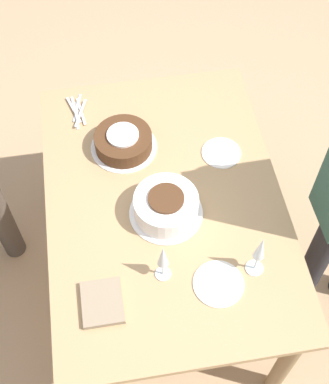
% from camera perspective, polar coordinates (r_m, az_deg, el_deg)
% --- Properties ---
extents(ground_plane, '(12.00, 12.00, 0.00)m').
position_cam_1_polar(ground_plane, '(2.86, -0.00, -9.10)').
color(ground_plane, tan).
extents(dining_table, '(1.39, 0.97, 0.76)m').
position_cam_1_polar(dining_table, '(2.29, -0.00, -2.29)').
color(dining_table, tan).
rests_on(dining_table, ground_plane).
extents(cake_center_white, '(0.30, 0.30, 0.12)m').
position_cam_1_polar(cake_center_white, '(2.11, 0.17, -1.52)').
color(cake_center_white, white).
rests_on(cake_center_white, dining_table).
extents(cake_front_chocolate, '(0.29, 0.29, 0.09)m').
position_cam_1_polar(cake_front_chocolate, '(2.33, -4.41, 5.39)').
color(cake_front_chocolate, white).
rests_on(cake_front_chocolate, dining_table).
extents(wine_glass_near, '(0.06, 0.06, 0.21)m').
position_cam_1_polar(wine_glass_near, '(1.91, -0.16, -7.01)').
color(wine_glass_near, silver).
rests_on(wine_glass_near, dining_table).
extents(wine_glass_far, '(0.07, 0.07, 0.23)m').
position_cam_1_polar(wine_glass_far, '(1.94, 10.15, -6.12)').
color(wine_glass_far, silver).
rests_on(wine_glass_far, dining_table).
extents(dessert_plate_left, '(0.17, 0.17, 0.01)m').
position_cam_1_polar(dessert_plate_left, '(2.34, 6.07, 4.17)').
color(dessert_plate_left, white).
rests_on(dessert_plate_left, dining_table).
extents(dessert_plate_right, '(0.19, 0.19, 0.01)m').
position_cam_1_polar(dessert_plate_right, '(2.02, 5.78, -9.71)').
color(dessert_plate_right, white).
rests_on(dessert_plate_right, dining_table).
extents(fork_pile, '(0.21, 0.10, 0.02)m').
position_cam_1_polar(fork_pile, '(2.51, -9.26, 8.50)').
color(fork_pile, silver).
rests_on(fork_pile, dining_table).
extents(napkin_stack, '(0.18, 0.15, 0.02)m').
position_cam_1_polar(napkin_stack, '(1.98, -6.65, -11.63)').
color(napkin_stack, gray).
rests_on(napkin_stack, dining_table).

